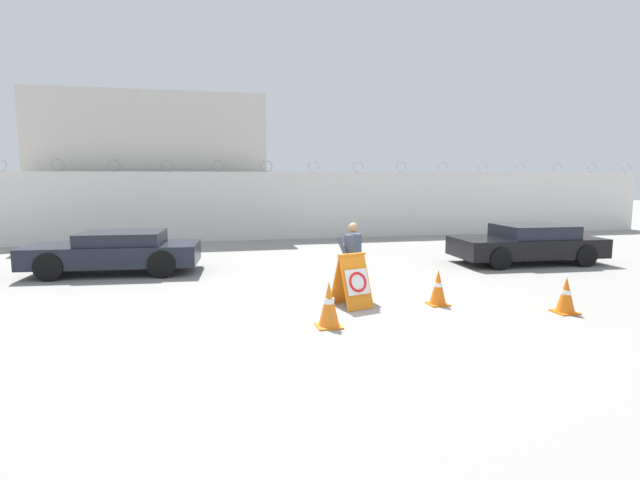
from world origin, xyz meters
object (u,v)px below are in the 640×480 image
Objects in this scene: security_guard at (353,257)px; traffic_cone_far at (329,304)px; parked_car_far_side at (528,244)px; traffic_cone_mid at (566,295)px; barricade_sign at (353,280)px; parked_car_front_coupe at (116,251)px; traffic_cone_near at (438,287)px.

security_guard is 2.16m from traffic_cone_far.
parked_car_far_side is at bearing 33.57° from traffic_cone_far.
traffic_cone_far is (-4.62, 0.15, 0.05)m from traffic_cone_mid.
traffic_cone_mid is (3.63, -2.01, -0.55)m from security_guard.
parked_car_far_side reaches higher than barricade_sign.
parked_car_far_side is (7.38, 4.90, 0.20)m from traffic_cone_far.
security_guard is 2.33× the size of traffic_cone_mid.
parked_car_front_coupe is (-5.19, 4.80, 0.06)m from barricade_sign.
security_guard reaches higher than parked_car_far_side.
barricade_sign is 0.24× the size of parked_car_far_side.
barricade_sign is at bearing 24.02° from security_guard.
traffic_cone_far is 7.46m from parked_car_front_coupe.
barricade_sign is 0.66× the size of security_guard.
traffic_cone_mid is (3.83, -1.36, -0.19)m from barricade_sign.
traffic_cone_near is 0.16× the size of parked_car_front_coupe.
parked_car_front_coupe is at bearing 126.20° from traffic_cone_far.
security_guard is 6.81m from parked_car_front_coupe.
traffic_cone_near is at bearing 148.59° from parked_car_front_coupe.
traffic_cone_far is 8.86m from parked_car_far_side.
traffic_cone_far is (-2.52, -0.95, 0.04)m from traffic_cone_near.
parked_car_front_coupe is (-9.02, 6.17, 0.25)m from traffic_cone_mid.
security_guard reaches higher than traffic_cone_near.
traffic_cone_mid is 0.88× the size of traffic_cone_far.
traffic_cone_far is 0.18× the size of parked_car_front_coupe.
traffic_cone_mid is 0.16× the size of parked_car_far_side.
traffic_cone_mid is at bearing 101.69° from security_guard.
traffic_cone_near is 2.69m from traffic_cone_far.
security_guard is at bearing 28.09° from parked_car_far_side.
barricade_sign is 1.75m from traffic_cone_near.
security_guard reaches higher than traffic_cone_mid.
traffic_cone_far is at bearing 130.98° from parked_car_front_coupe.
security_guard is at bearing 62.07° from traffic_cone_far.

